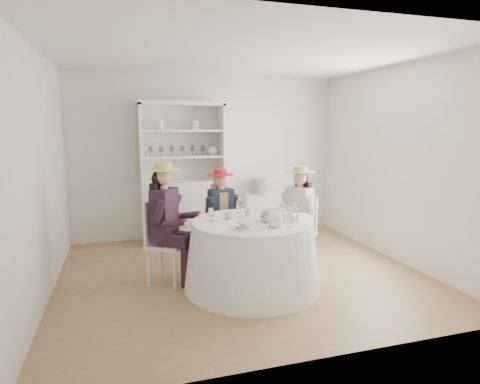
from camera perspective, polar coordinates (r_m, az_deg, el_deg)
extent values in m
plane|color=olive|center=(5.25, 0.32, -11.56)|extent=(4.50, 4.50, 0.00)
plane|color=white|center=(4.97, 0.35, 18.93)|extent=(4.50, 4.50, 0.00)
plane|color=silver|center=(6.86, -4.57, 4.95)|extent=(4.50, 0.00, 4.50)
plane|color=silver|center=(3.09, 11.24, -0.58)|extent=(4.50, 0.00, 4.50)
plane|color=silver|center=(4.79, -26.40, 2.10)|extent=(0.00, 4.50, 4.50)
plane|color=silver|center=(5.98, 21.45, 3.69)|extent=(0.00, 4.50, 4.50)
cone|color=white|center=(4.74, 1.71, -8.92)|extent=(1.59, 1.59, 0.78)
cylinder|color=white|center=(4.63, 1.74, -4.22)|extent=(1.39, 1.39, 0.02)
cube|color=silver|center=(6.65, -8.03, -2.65)|extent=(1.39, 0.66, 1.00)
cube|color=silver|center=(6.73, -8.53, 7.03)|extent=(1.33, 0.21, 1.22)
cube|color=silver|center=(6.52, -8.38, 12.34)|extent=(1.39, 0.66, 0.07)
cube|color=silver|center=(6.45, -13.96, 6.76)|extent=(0.11, 0.50, 1.22)
cube|color=silver|center=(6.64, -2.70, 7.09)|extent=(0.11, 0.50, 1.22)
cube|color=silver|center=(6.53, -8.21, 5.01)|extent=(1.29, 0.60, 0.03)
cube|color=silver|center=(6.51, -8.29, 8.62)|extent=(1.29, 0.60, 0.03)
sphere|color=white|center=(6.61, -3.91, 5.91)|extent=(0.16, 0.16, 0.16)
cube|color=silver|center=(6.99, 2.68, -3.18)|extent=(0.53, 0.53, 0.71)
cylinder|color=black|center=(6.90, 2.71, 0.80)|extent=(0.33, 0.33, 0.27)
cube|color=silver|center=(4.92, -10.33, -7.43)|extent=(0.57, 0.57, 0.04)
cylinder|color=silver|center=(4.79, -9.30, -10.89)|extent=(0.04, 0.04, 0.45)
cylinder|color=silver|center=(5.07, -7.72, -9.67)|extent=(0.04, 0.04, 0.45)
cylinder|color=silver|center=(4.93, -12.85, -10.40)|extent=(0.04, 0.04, 0.45)
cylinder|color=silver|center=(5.20, -11.12, -9.26)|extent=(0.04, 0.04, 0.45)
cube|color=silver|center=(4.93, -12.38, -4.10)|extent=(0.23, 0.35, 0.52)
cube|color=black|center=(4.83, -10.68, -3.06)|extent=(0.37, 0.43, 0.60)
cube|color=black|center=(4.77, -9.49, -6.93)|extent=(0.37, 0.30, 0.12)
cylinder|color=black|center=(4.80, -7.79, -10.64)|extent=(0.10, 0.10, 0.48)
cylinder|color=black|center=(4.61, -11.41, -2.76)|extent=(0.20, 0.17, 0.28)
cube|color=black|center=(4.93, -8.58, -6.35)|extent=(0.37, 0.30, 0.12)
cylinder|color=black|center=(4.97, -6.94, -9.95)|extent=(0.10, 0.10, 0.48)
cylinder|color=black|center=(4.99, -9.20, -1.78)|extent=(0.20, 0.17, 0.28)
cylinder|color=#D8A889|center=(4.78, -10.80, 0.70)|extent=(0.09, 0.09, 0.08)
sphere|color=#D8A889|center=(4.76, -10.84, 2.05)|extent=(0.20, 0.20, 0.20)
sphere|color=black|center=(4.78, -11.33, 1.88)|extent=(0.20, 0.20, 0.20)
cube|color=black|center=(4.84, -11.62, -0.96)|extent=(0.20, 0.25, 0.39)
cylinder|color=#D7C369|center=(4.75, -10.87, 3.16)|extent=(0.41, 0.41, 0.01)
cylinder|color=#D7C369|center=(4.75, -10.89, 3.66)|extent=(0.21, 0.21, 0.08)
cube|color=silver|center=(5.64, -2.62, -5.68)|extent=(0.43, 0.43, 0.04)
cylinder|color=silver|center=(5.51, -3.36, -8.32)|extent=(0.03, 0.03, 0.40)
cylinder|color=silver|center=(5.63, -0.61, -7.92)|extent=(0.03, 0.03, 0.40)
cylinder|color=silver|center=(5.77, -4.55, -7.52)|extent=(0.03, 0.03, 0.40)
cylinder|color=silver|center=(5.88, -1.90, -7.16)|extent=(0.03, 0.03, 0.40)
cube|color=silver|center=(5.73, -3.33, -2.91)|extent=(0.35, 0.09, 0.46)
cube|color=#1A2635|center=(5.58, -2.73, -2.28)|extent=(0.36, 0.24, 0.53)
cube|color=tan|center=(5.58, -2.73, -2.28)|extent=(0.16, 0.22, 0.46)
cube|color=#1A2635|center=(5.49, -2.93, -5.31)|extent=(0.17, 0.33, 0.11)
cylinder|color=#1A2635|center=(5.45, -2.35, -8.40)|extent=(0.09, 0.09, 0.42)
cylinder|color=#1A2635|center=(5.46, -4.38, -1.87)|extent=(0.11, 0.17, 0.25)
cube|color=#1A2635|center=(5.56, -1.38, -5.12)|extent=(0.17, 0.33, 0.11)
cylinder|color=#1A2635|center=(5.52, -0.78, -8.17)|extent=(0.09, 0.09, 0.42)
cylinder|color=#1A2635|center=(5.61, -0.82, -1.53)|extent=(0.11, 0.17, 0.25)
cylinder|color=#D8A889|center=(5.53, -2.75, 0.60)|extent=(0.08, 0.08, 0.07)
sphere|color=#D8A889|center=(5.51, -2.76, 1.64)|extent=(0.17, 0.17, 0.17)
sphere|color=tan|center=(5.55, -2.93, 1.55)|extent=(0.17, 0.17, 0.17)
cube|color=tan|center=(5.61, -3.05, -0.59)|extent=(0.23, 0.11, 0.35)
cylinder|color=red|center=(5.50, -2.76, 2.49)|extent=(0.37, 0.37, 0.01)
cylinder|color=red|center=(5.50, -2.77, 2.87)|extent=(0.18, 0.18, 0.07)
cube|color=silver|center=(5.54, 8.23, -5.84)|extent=(0.51, 0.51, 0.04)
cylinder|color=silver|center=(5.58, 5.94, -8.04)|extent=(0.03, 0.03, 0.42)
cylinder|color=silver|center=(5.39, 8.45, -8.71)|extent=(0.03, 0.03, 0.42)
cylinder|color=silver|center=(5.80, 7.93, -7.38)|extent=(0.03, 0.03, 0.42)
cylinder|color=silver|center=(5.63, 10.39, -7.99)|extent=(0.03, 0.03, 0.42)
cube|color=silver|center=(5.61, 9.38, -2.96)|extent=(0.19, 0.34, 0.48)
cube|color=beige|center=(5.47, 8.44, -2.22)|extent=(0.33, 0.39, 0.56)
cube|color=beige|center=(5.48, 6.79, -5.14)|extent=(0.35, 0.26, 0.11)
cylinder|color=beige|center=(5.46, 5.83, -8.31)|extent=(0.10, 0.10, 0.44)
cylinder|color=beige|center=(5.55, 6.60, -1.31)|extent=(0.19, 0.15, 0.26)
cube|color=beige|center=(5.38, 8.21, -5.45)|extent=(0.35, 0.26, 0.11)
cylinder|color=beige|center=(5.36, 7.24, -8.69)|extent=(0.10, 0.10, 0.44)
cylinder|color=beige|center=(5.31, 9.89, -1.87)|extent=(0.19, 0.15, 0.26)
cylinder|color=#D8A889|center=(5.42, 8.52, 0.85)|extent=(0.09, 0.09, 0.08)
sphere|color=#D8A889|center=(5.40, 8.54, 1.96)|extent=(0.18, 0.18, 0.18)
sphere|color=black|center=(5.44, 8.82, 1.85)|extent=(0.18, 0.18, 0.18)
cube|color=black|center=(5.50, 8.97, -0.45)|extent=(0.17, 0.24, 0.36)
cylinder|color=#D7C369|center=(5.39, 8.57, 2.87)|extent=(0.38, 0.38, 0.01)
cylinder|color=#D7C369|center=(5.39, 8.58, 3.27)|extent=(0.19, 0.19, 0.08)
cube|color=silver|center=(6.35, -6.85, -3.66)|extent=(0.43, 0.43, 0.04)
cylinder|color=silver|center=(6.60, -5.81, -5.21)|extent=(0.04, 0.04, 0.44)
cylinder|color=silver|center=(6.52, -8.53, -5.43)|extent=(0.04, 0.04, 0.44)
cylinder|color=silver|center=(6.30, -5.03, -5.90)|extent=(0.04, 0.04, 0.44)
cylinder|color=silver|center=(6.22, -7.88, -6.14)|extent=(0.04, 0.04, 0.44)
cube|color=silver|center=(6.13, -6.49, -1.56)|extent=(0.38, 0.06, 0.50)
imported|color=white|center=(4.69, -1.66, -3.49)|extent=(0.11, 0.11, 0.07)
imported|color=white|center=(4.87, 1.05, -3.00)|extent=(0.08, 0.08, 0.07)
imported|color=white|center=(4.81, 4.28, -3.15)|extent=(0.10, 0.10, 0.07)
imported|color=white|center=(4.61, 4.21, -3.79)|extent=(0.31, 0.31, 0.06)
sphere|color=pink|center=(4.61, 5.11, -3.03)|extent=(0.07, 0.07, 0.07)
sphere|color=white|center=(4.65, 4.64, -2.93)|extent=(0.07, 0.07, 0.07)
sphere|color=pink|center=(4.64, 4.01, -2.95)|extent=(0.07, 0.07, 0.07)
sphere|color=white|center=(4.60, 3.68, -3.06)|extent=(0.07, 0.07, 0.07)
sphere|color=pink|center=(4.55, 3.91, -3.19)|extent=(0.07, 0.07, 0.07)
sphere|color=white|center=(4.53, 4.53, -3.24)|extent=(0.07, 0.07, 0.07)
sphere|color=pink|center=(4.56, 5.07, -3.17)|extent=(0.07, 0.07, 0.07)
sphere|color=white|center=(4.34, 4.97, -4.00)|extent=(0.17, 0.17, 0.17)
cylinder|color=white|center=(4.37, 6.25, -3.78)|extent=(0.10, 0.03, 0.08)
cylinder|color=white|center=(4.32, 4.98, -2.90)|extent=(0.04, 0.04, 0.02)
cylinder|color=white|center=(4.27, 0.51, -5.16)|extent=(0.28, 0.28, 0.01)
cube|color=beige|center=(4.22, -0.10, -4.94)|extent=(0.06, 0.04, 0.03)
cube|color=beige|center=(4.26, 0.52, -4.66)|extent=(0.07, 0.06, 0.03)
cube|color=beige|center=(4.30, 1.12, -4.70)|extent=(0.08, 0.07, 0.03)
cube|color=beige|center=(4.29, 0.07, -4.55)|extent=(0.08, 0.08, 0.03)
cube|color=beige|center=(4.23, 1.11, -4.93)|extent=(0.07, 0.08, 0.03)
cylinder|color=white|center=(4.66, 7.35, -4.00)|extent=(0.21, 0.21, 0.01)
cylinder|color=white|center=(4.65, 7.37, -3.21)|extent=(0.02, 0.02, 0.14)
cylinder|color=white|center=(4.63, 7.39, -2.35)|extent=(0.16, 0.16, 0.01)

